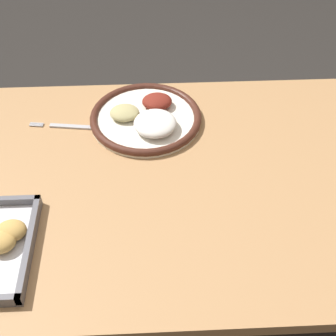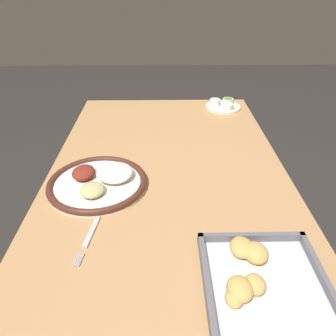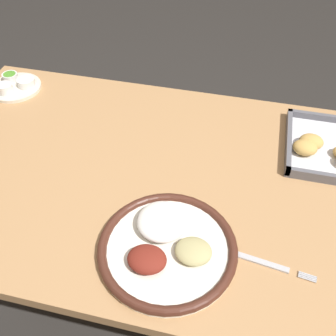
{
  "view_description": "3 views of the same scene",
  "coord_description": "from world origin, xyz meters",
  "px_view_note": "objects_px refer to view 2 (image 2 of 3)",
  "views": [
    {
      "loc": [
        0.05,
        0.73,
        1.5
      ],
      "look_at": [
        0.02,
        0.0,
        0.76
      ],
      "focal_mm": 50.0,
      "sensor_mm": 36.0,
      "label": 1
    },
    {
      "loc": [
        0.84,
        -0.01,
        1.28
      ],
      "look_at": [
        0.02,
        0.0,
        0.76
      ],
      "focal_mm": 35.0,
      "sensor_mm": 36.0,
      "label": 2
    },
    {
      "loc": [
        0.17,
        -0.63,
        1.43
      ],
      "look_at": [
        0.02,
        0.0,
        0.76
      ],
      "focal_mm": 42.0,
      "sensor_mm": 36.0,
      "label": 3
    }
  ],
  "objects_px": {
    "saucer_plate": "(223,105)",
    "baking_tray": "(261,285)",
    "fork": "(94,226)",
    "dinner_plate": "(99,182)"
  },
  "relations": [
    {
      "from": "saucer_plate",
      "to": "baking_tray",
      "type": "distance_m",
      "value": 0.95
    },
    {
      "from": "saucer_plate",
      "to": "baking_tray",
      "type": "height_order",
      "value": "baking_tray"
    },
    {
      "from": "saucer_plate",
      "to": "baking_tray",
      "type": "bearing_deg",
      "value": -4.68
    },
    {
      "from": "dinner_plate",
      "to": "fork",
      "type": "height_order",
      "value": "dinner_plate"
    },
    {
      "from": "dinner_plate",
      "to": "saucer_plate",
      "type": "relative_size",
      "value": 1.85
    },
    {
      "from": "dinner_plate",
      "to": "saucer_plate",
      "type": "xyz_separation_m",
      "value": [
        -0.59,
        0.45,
        -0.0
      ]
    },
    {
      "from": "dinner_plate",
      "to": "fork",
      "type": "bearing_deg",
      "value": 4.95
    },
    {
      "from": "fork",
      "to": "dinner_plate",
      "type": "bearing_deg",
      "value": -167.23
    },
    {
      "from": "baking_tray",
      "to": "fork",
      "type": "bearing_deg",
      "value": -117.36
    },
    {
      "from": "fork",
      "to": "saucer_plate",
      "type": "relative_size",
      "value": 1.44
    }
  ]
}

